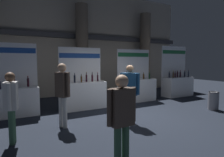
# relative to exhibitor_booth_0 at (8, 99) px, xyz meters

# --- Properties ---
(ground_plane) EXTENTS (26.82, 26.82, 0.00)m
(ground_plane) POSITION_rel_exhibitor_booth_0_xyz_m (3.47, -2.17, -0.59)
(ground_plane) COLOR black
(hall_colonnade) EXTENTS (13.41, 1.14, 5.62)m
(hall_colonnade) POSITION_rel_exhibitor_booth_0_xyz_m (3.47, 2.86, 2.11)
(hall_colonnade) COLOR gray
(hall_colonnade) RESTS_ON ground_plane
(exhibitor_booth_0) EXTENTS (1.94, 0.70, 2.43)m
(exhibitor_booth_0) POSITION_rel_exhibitor_booth_0_xyz_m (0.00, 0.00, 0.00)
(exhibitor_booth_0) COLOR white
(exhibitor_booth_0) RESTS_ON ground_plane
(exhibitor_booth_1) EXTENTS (1.71, 0.66, 2.35)m
(exhibitor_booth_1) POSITION_rel_exhibitor_booth_0_xyz_m (2.56, -0.14, 0.02)
(exhibitor_booth_1) COLOR white
(exhibitor_booth_1) RESTS_ON ground_plane
(exhibitor_booth_2) EXTENTS (1.76, 0.66, 2.35)m
(exhibitor_booth_2) POSITION_rel_exhibitor_booth_0_xyz_m (5.20, -0.00, 0.01)
(exhibitor_booth_2) COLOR white
(exhibitor_booth_2) RESTS_ON ground_plane
(exhibitor_booth_3) EXTENTS (1.70, 0.66, 2.58)m
(exhibitor_booth_3) POSITION_rel_exhibitor_booth_0_xyz_m (7.79, -0.02, 0.03)
(exhibitor_booth_3) COLOR white
(exhibitor_booth_3) RESTS_ON ground_plane
(trash_bin) EXTENTS (0.37, 0.37, 0.68)m
(trash_bin) POSITION_rel_exhibitor_booth_0_xyz_m (6.71, -2.72, -0.26)
(trash_bin) COLOR slate
(trash_bin) RESTS_ON ground_plane
(visitor_0) EXTENTS (0.32, 0.51, 1.58)m
(visitor_0) POSITION_rel_exhibitor_booth_0_xyz_m (0.00, -2.39, 0.34)
(visitor_0) COLOR #33563D
(visitor_0) RESTS_ON ground_plane
(visitor_2) EXTENTS (0.56, 0.23, 1.61)m
(visitor_2) POSITION_rel_exhibitor_booth_0_xyz_m (1.51, -4.52, 0.35)
(visitor_2) COLOR #33563D
(visitor_2) RESTS_ON ground_plane
(visitor_3) EXTENTS (0.45, 0.48, 1.71)m
(visitor_3) POSITION_rel_exhibitor_booth_0_xyz_m (3.09, -2.47, 0.44)
(visitor_3) COLOR navy
(visitor_3) RESTS_ON ground_plane
(visitor_4) EXTENTS (0.36, 0.47, 1.76)m
(visitor_4) POSITION_rel_exhibitor_booth_0_xyz_m (1.27, -1.91, 0.45)
(visitor_4) COLOR silver
(visitor_4) RESTS_ON ground_plane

